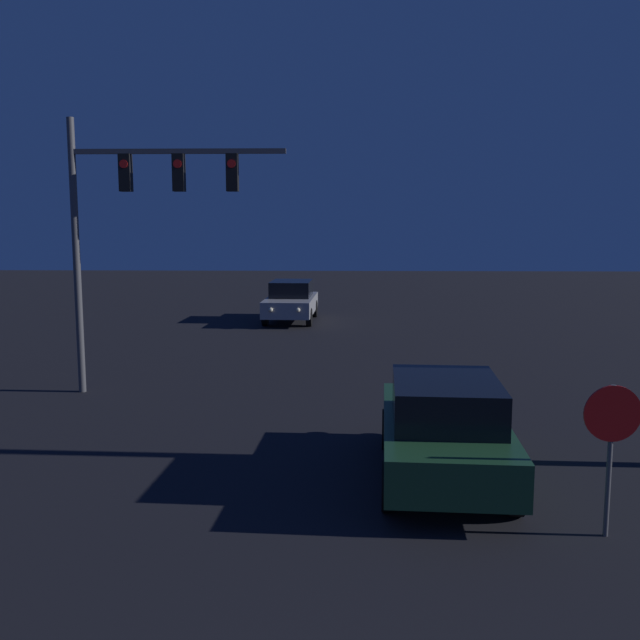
# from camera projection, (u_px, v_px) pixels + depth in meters

# --- Properties ---
(car_near) EXTENTS (2.27, 4.95, 1.74)m
(car_near) POSITION_uv_depth(u_px,v_px,m) (444.00, 427.00, 11.85)
(car_near) COLOR #1E4728
(car_near) RESTS_ON ground_plane
(car_far) EXTENTS (2.20, 4.93, 1.74)m
(car_far) POSITION_uv_depth(u_px,v_px,m) (291.00, 301.00, 30.93)
(car_far) COLOR #99999E
(car_far) RESTS_ON ground_plane
(traffic_signal_mast) EXTENTS (5.32, 0.30, 6.79)m
(traffic_signal_mast) POSITION_uv_depth(u_px,v_px,m) (134.00, 207.00, 17.44)
(traffic_signal_mast) COLOR #4C4C51
(traffic_signal_mast) RESTS_ON ground_plane
(stop_sign) EXTENTS (0.78, 0.07, 2.12)m
(stop_sign) POSITION_uv_depth(u_px,v_px,m) (611.00, 431.00, 9.58)
(stop_sign) COLOR #4C4C51
(stop_sign) RESTS_ON ground_plane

